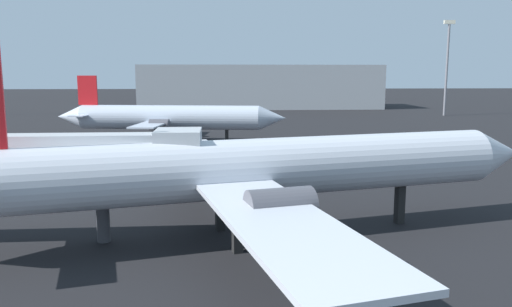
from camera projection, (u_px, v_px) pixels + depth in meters
airplane_at_gate at (247, 169)px, 26.72m from camera, size 35.77×30.73×12.01m
airplane_distant at (168, 117)px, 67.00m from camera, size 31.53×19.02×8.79m
light_mast_right at (447, 63)px, 106.80m from camera, size 2.40×0.50×20.36m
terminal_building at (260, 87)px, 134.12m from camera, size 62.88×20.33×11.33m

